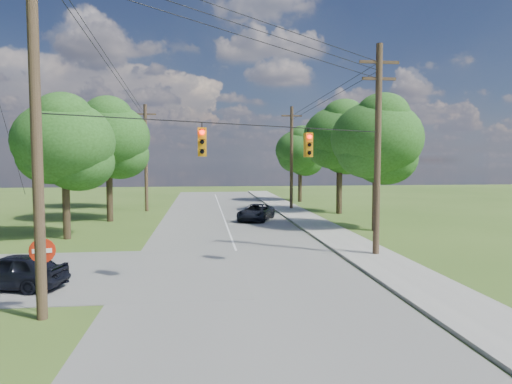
{
  "coord_description": "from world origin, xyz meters",
  "views": [
    {
      "loc": [
        0.26,
        -13.8,
        4.81
      ],
      "look_at": [
        2.47,
        5.0,
        3.49
      ],
      "focal_mm": 32.0,
      "sensor_mm": 36.0,
      "label": 1
    }
  ],
  "objects": [
    {
      "name": "ground",
      "position": [
        0.0,
        0.0,
        0.0
      ],
      "size": [
        140.0,
        140.0,
        0.0
      ],
      "primitive_type": "plane",
      "color": "#3C5A1E",
      "rests_on": "ground"
    },
    {
      "name": "main_road",
      "position": [
        2.0,
        5.0,
        0.01
      ],
      "size": [
        10.0,
        100.0,
        0.03
      ],
      "primitive_type": "cube",
      "color": "gray",
      "rests_on": "ground"
    },
    {
      "name": "sidewalk_east",
      "position": [
        8.7,
        5.0,
        0.06
      ],
      "size": [
        2.6,
        100.0,
        0.12
      ],
      "primitive_type": "cube",
      "color": "#A5A29A",
      "rests_on": "ground"
    },
    {
      "name": "pole_sw",
      "position": [
        -4.6,
        0.4,
        6.23
      ],
      "size": [
        2.0,
        0.32,
        12.0
      ],
      "color": "brown",
      "rests_on": "ground"
    },
    {
      "name": "pole_ne",
      "position": [
        8.9,
        8.0,
        5.47
      ],
      "size": [
        2.0,
        0.32,
        10.5
      ],
      "color": "brown",
      "rests_on": "ground"
    },
    {
      "name": "pole_north_e",
      "position": [
        8.9,
        30.0,
        5.13
      ],
      "size": [
        2.0,
        0.32,
        10.0
      ],
      "color": "brown",
      "rests_on": "ground"
    },
    {
      "name": "pole_north_w",
      "position": [
        -5.0,
        30.0,
        5.13
      ],
      "size": [
        2.0,
        0.32,
        10.0
      ],
      "color": "brown",
      "rests_on": "ground"
    },
    {
      "name": "power_lines",
      "position": [
        1.5,
        11.54,
        9.15
      ],
      "size": [
        13.93,
        29.62,
        4.93
      ],
      "color": "black",
      "rests_on": "ground"
    },
    {
      "name": "traffic_signals",
      "position": [
        2.55,
        4.43,
        5.5
      ],
      "size": [
        4.91,
        3.27,
        1.05
      ],
      "color": "orange",
      "rests_on": "ground"
    },
    {
      "name": "tree_w_near",
      "position": [
        -8.0,
        15.0,
        5.92
      ],
      "size": [
        6.0,
        6.0,
        8.4
      ],
      "color": "#463523",
      "rests_on": "ground"
    },
    {
      "name": "tree_w_mid",
      "position": [
        -7.0,
        23.0,
        6.58
      ],
      "size": [
        6.4,
        6.4,
        9.22
      ],
      "color": "#463523",
      "rests_on": "ground"
    },
    {
      "name": "tree_w_far",
      "position": [
        -9.0,
        33.0,
        6.25
      ],
      "size": [
        6.0,
        6.0,
        8.73
      ],
      "color": "#463523",
      "rests_on": "ground"
    },
    {
      "name": "tree_e_near",
      "position": [
        12.0,
        16.0,
        6.25
      ],
      "size": [
        6.2,
        6.2,
        8.81
      ],
      "color": "#463523",
      "rests_on": "ground"
    },
    {
      "name": "tree_e_mid",
      "position": [
        12.5,
        26.0,
        6.91
      ],
      "size": [
        6.6,
        6.6,
        9.64
      ],
      "color": "#463523",
      "rests_on": "ground"
    },
    {
      "name": "tree_e_far",
      "position": [
        11.5,
        38.0,
        5.92
      ],
      "size": [
        5.8,
        5.8,
        8.32
      ],
      "color": "#463523",
      "rests_on": "ground"
    },
    {
      "name": "car_cross_dark",
      "position": [
        -6.77,
        3.83,
        0.7
      ],
      "size": [
        4.19,
        2.43,
        1.34
      ],
      "primitive_type": "imported",
      "rotation": [
        0.0,
        0.0,
        -1.8
      ],
      "color": "black",
      "rests_on": "cross_road"
    },
    {
      "name": "car_main_north",
      "position": [
        4.47,
        22.01,
        0.67
      ],
      "size": [
        3.75,
        5.1,
        1.29
      ],
      "primitive_type": "imported",
      "rotation": [
        0.0,
        0.0,
        -0.39
      ],
      "color": "black",
      "rests_on": "main_road"
    },
    {
      "name": "do_not_enter_sign",
      "position": [
        -4.74,
        1.0,
        1.73
      ],
      "size": [
        0.79,
        0.18,
        2.38
      ],
      "rotation": [
        0.0,
        0.0,
        0.17
      ],
      "color": "gray",
      "rests_on": "ground"
    }
  ]
}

